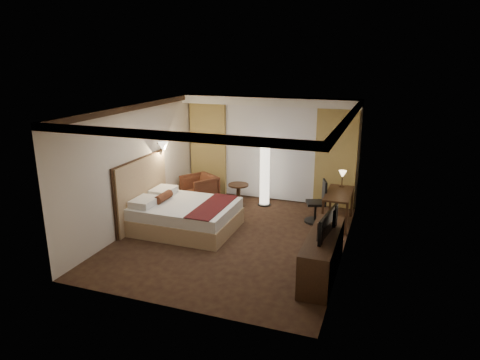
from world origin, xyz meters
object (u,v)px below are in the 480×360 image
(office_chair, at_px, (316,201))
(television, at_px, (323,219))
(desk, at_px, (338,208))
(dresser, at_px, (322,255))
(side_table, at_px, (238,195))
(bed, at_px, (186,216))
(floor_lamp, at_px, (265,176))
(armchair, at_px, (199,188))

(office_chair, distance_m, television, 2.52)
(desk, bearing_deg, dresser, -88.83)
(office_chair, bearing_deg, side_table, 148.43)
(office_chair, xyz_separation_m, television, (0.52, -2.41, 0.54))
(office_chair, relative_size, television, 1.00)
(dresser, bearing_deg, bed, 161.88)
(dresser, xyz_separation_m, television, (-0.03, -0.00, 0.66))
(side_table, bearing_deg, television, -48.30)
(television, bearing_deg, office_chair, 19.48)
(side_table, height_order, floor_lamp, floor_lamp)
(armchair, distance_m, dresser, 4.56)
(bed, height_order, armchair, armchair)
(office_chair, relative_size, dresser, 0.51)
(desk, bearing_deg, office_chair, -174.26)
(bed, xyz_separation_m, television, (3.10, -1.03, 0.73))
(floor_lamp, height_order, office_chair, floor_lamp)
(office_chair, bearing_deg, desk, -13.17)
(floor_lamp, bearing_deg, bed, -118.71)
(floor_lamp, relative_size, television, 1.56)
(office_chair, bearing_deg, armchair, 154.38)
(desk, relative_size, television, 1.26)
(side_table, distance_m, floor_lamp, 0.83)
(side_table, distance_m, dresser, 3.86)
(side_table, distance_m, television, 3.91)
(bed, height_order, television, television)
(side_table, relative_size, office_chair, 0.57)
(side_table, relative_size, dresser, 0.29)
(floor_lamp, bearing_deg, side_table, -155.77)
(armchair, height_order, dresser, armchair)
(desk, xyz_separation_m, office_chair, (-0.50, -0.05, 0.12))
(floor_lamp, height_order, television, floor_lamp)
(bed, distance_m, desk, 3.40)
(bed, distance_m, floor_lamp, 2.45)
(armchair, bearing_deg, television, -4.54)
(bed, relative_size, side_table, 3.71)
(desk, height_order, office_chair, office_chair)
(desk, bearing_deg, television, -89.53)
(dresser, height_order, television, television)
(dresser, bearing_deg, desk, 91.17)
(side_table, bearing_deg, floor_lamp, 24.23)
(bed, relative_size, office_chair, 2.12)
(bed, xyz_separation_m, side_table, (0.55, 1.84, -0.02))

